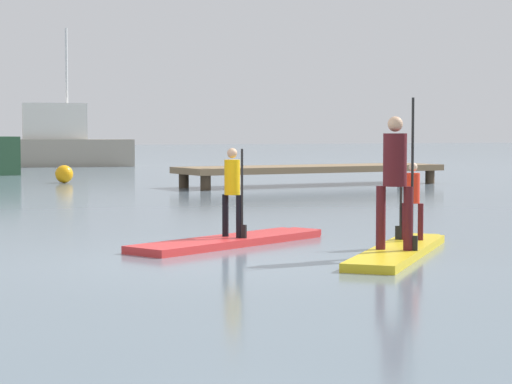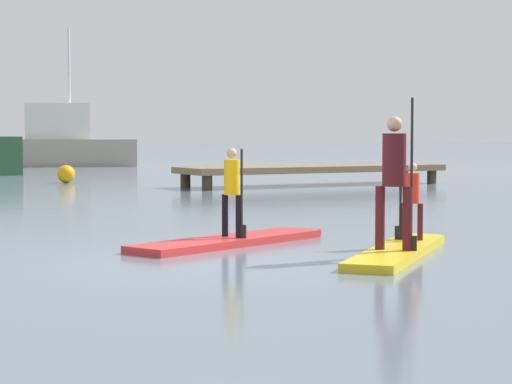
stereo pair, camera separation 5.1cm
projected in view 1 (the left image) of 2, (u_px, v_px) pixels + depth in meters
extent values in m
plane|color=slate|center=(222.00, 262.00, 11.42)|extent=(240.00, 240.00, 0.00)
cube|color=red|center=(228.00, 241.00, 13.14)|extent=(3.25, 1.84, 0.10)
cube|color=red|center=(303.00, 232.00, 14.41)|extent=(0.41, 0.56, 0.09)
cylinder|color=black|center=(225.00, 215.00, 13.26)|extent=(0.09, 0.09, 0.57)
cylinder|color=black|center=(239.00, 216.00, 13.10)|extent=(0.09, 0.09, 0.57)
cylinder|color=#F2B20C|center=(232.00, 177.00, 13.15)|extent=(0.28, 0.28, 0.47)
sphere|color=tan|center=(232.00, 153.00, 13.13)|extent=(0.14, 0.14, 0.14)
cylinder|color=black|center=(242.00, 193.00, 13.05)|extent=(0.03, 0.03, 1.20)
cube|color=black|center=(242.00, 231.00, 13.08)|extent=(0.08, 0.14, 0.18)
cube|color=gold|center=(398.00, 252.00, 11.98)|extent=(2.92, 2.69, 0.10)
cube|color=gold|center=(423.00, 238.00, 13.60)|extent=(0.46, 0.48, 0.09)
cylinder|color=#4C1419|center=(381.00, 218.00, 11.77)|extent=(0.12, 0.12, 0.77)
cylinder|color=#4C1419|center=(408.00, 219.00, 11.66)|extent=(0.12, 0.12, 0.77)
cylinder|color=#4C1419|center=(395.00, 160.00, 11.67)|extent=(0.40, 0.40, 0.63)
sphere|color=tan|center=(395.00, 124.00, 11.65)|extent=(0.18, 0.18, 0.18)
cylinder|color=black|center=(412.00, 174.00, 11.61)|extent=(0.03, 0.03, 1.83)
cube|color=black|center=(412.00, 243.00, 11.66)|extent=(0.12, 0.12, 0.18)
cylinder|color=#4C1419|center=(405.00, 221.00, 12.86)|extent=(0.07, 0.07, 0.48)
cylinder|color=#4C1419|center=(421.00, 222.00, 12.79)|extent=(0.07, 0.07, 0.48)
cylinder|color=red|center=(413.00, 188.00, 12.80)|extent=(0.25, 0.25, 0.40)
sphere|color=beige|center=(413.00, 167.00, 12.79)|extent=(0.12, 0.12, 0.12)
cylinder|color=black|center=(401.00, 200.00, 12.87)|extent=(0.03, 0.03, 1.05)
cube|color=black|center=(400.00, 233.00, 12.89)|extent=(0.12, 0.12, 0.18)
cube|color=#9E9384|center=(54.00, 153.00, 45.17)|extent=(7.50, 3.94, 1.26)
cube|color=white|center=(54.00, 121.00, 45.08)|extent=(3.20, 2.32, 1.66)
cylinder|color=silver|center=(66.00, 66.00, 45.08)|extent=(0.12, 0.12, 3.49)
cube|color=#846B4C|center=(312.00, 169.00, 28.34)|extent=(8.15, 2.00, 0.18)
cylinder|color=#473828|center=(206.00, 179.00, 25.93)|extent=(0.28, 0.28, 0.58)
cylinder|color=#473828|center=(184.00, 177.00, 27.16)|extent=(0.28, 0.28, 0.58)
cylinder|color=#473828|center=(430.00, 174.00, 29.54)|extent=(0.28, 0.28, 0.58)
cylinder|color=#473828|center=(402.00, 172.00, 30.77)|extent=(0.28, 0.28, 0.58)
sphere|color=orange|center=(64.00, 174.00, 29.84)|extent=(0.55, 0.55, 0.55)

